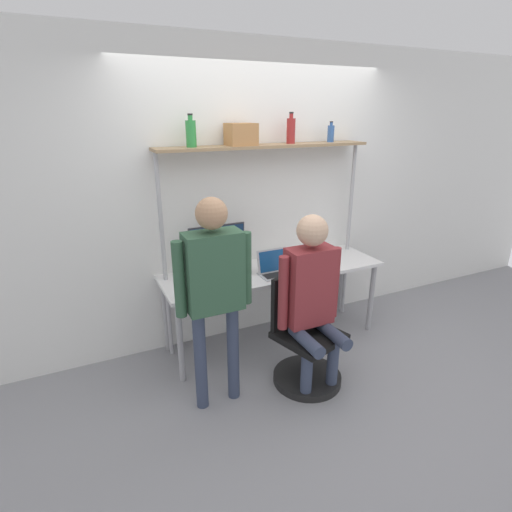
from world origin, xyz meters
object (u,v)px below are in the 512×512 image
Objects in this scene: cell_phone at (299,269)px; person_seated at (312,290)px; bottle_green at (191,133)px; laptop at (274,267)px; bottle_red at (291,130)px; person_standing at (214,280)px; office_chair at (304,350)px; bottle_blue at (331,133)px; monitor at (217,246)px; storage_box at (241,134)px.

person_seated is at bearing -112.24° from cell_phone.
bottle_green is at bearing 125.84° from person_seated.
bottle_red is at bearing 44.00° from laptop.
bottle_red reaches higher than person_standing.
laptop is 1.94× the size of cell_phone.
bottle_green is (-0.62, 0.83, 1.67)m from office_chair.
office_chair is (-0.25, -0.54, -0.48)m from cell_phone.
bottle_blue reaches higher than office_chair.
person_seated is 1.55m from bottle_green.
bottle_blue is at bearing 51.15° from person_seated.
office_chair is at bearing -61.59° from monitor.
cell_phone is 1.23m from bottle_red.
bottle_green is (-0.62, 0.28, 1.14)m from laptop.
bottle_green reaches higher than bottle_blue.
cell_phone is 1.13m from person_standing.
cell_phone is (0.25, -0.01, -0.05)m from laptop.
person_seated reaches higher than cell_phone.
storage_box is (-0.90, -0.00, 0.01)m from bottle_blue.
bottle_red reaches higher than laptop.
bottle_green reaches higher than cell_phone.
bottle_red is (0.72, 0.02, 0.96)m from monitor.
cell_phone is at bearing -97.57° from bottle_red.
bottle_red is at bearing 1.63° from monitor.
bottle_green reaches higher than laptop.
bottle_blue reaches higher than cell_phone.
bottle_red is at bearing 37.36° from person_standing.
office_chair is 0.56m from person_seated.
person_standing is 6.82× the size of storage_box.
bottle_green is at bearing 180.00° from storage_box.
bottle_red is at bearing 70.77° from office_chair.
person_standing is at bearing 176.52° from office_chair.
monitor is at bearing -178.37° from bottle_red.
bottle_red is (0.29, 0.28, 1.15)m from laptop.
office_chair is at bearing -53.28° from bottle_green.
bottle_blue is at bearing 49.23° from office_chair.
monitor is 1.94× the size of bottle_red.
bottle_red reaches higher than storage_box.
monitor is at bearing -178.97° from bottle_blue.
person_standing is at bearing 173.26° from person_seated.
monitor reaches higher than laptop.
storage_box is (-0.19, 0.83, 1.65)m from office_chair.
monitor is 2.21× the size of storage_box.
storage_box is (-0.44, 0.29, 1.18)m from cell_phone.
monitor is at bearing 117.80° from person_seated.
office_chair is 3.85× the size of storage_box.
person_seated is 5.32× the size of bottle_red.
storage_box is at bearing 124.13° from laptop.
person_seated is 7.65× the size of bottle_blue.
person_standing reaches higher than monitor.
storage_box is (-0.48, 0.00, -0.02)m from bottle_red.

